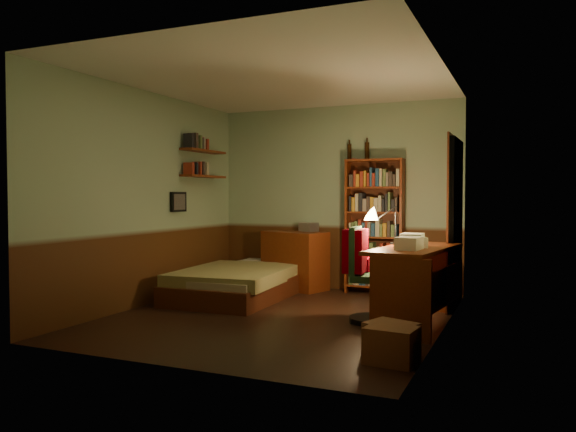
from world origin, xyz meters
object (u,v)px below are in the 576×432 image
at_px(mini_stereo, 309,227).
at_px(cardboard_box_b, 391,339).
at_px(bookshelf, 374,226).
at_px(desk_lamp, 396,218).
at_px(desk, 415,285).
at_px(bed, 243,271).
at_px(dresser, 295,260).
at_px(office_chair, 374,279).
at_px(cardboard_box_a, 391,345).

xyz_separation_m(mini_stereo, cardboard_box_b, (1.86, -2.90, -0.75)).
relative_size(mini_stereo, bookshelf, 0.13).
height_order(desk_lamp, cardboard_box_b, desk_lamp).
bearing_deg(cardboard_box_b, desk, 91.90).
relative_size(bookshelf, cardboard_box_b, 4.73).
xyz_separation_m(bed, dresser, (0.41, 0.79, 0.08)).
xyz_separation_m(mini_stereo, bookshelf, (0.97, -0.04, 0.03)).
xyz_separation_m(desk, desk_lamp, (-0.26, 0.24, 0.68)).
bearing_deg(office_chair, mini_stereo, 123.68).
xyz_separation_m(dresser, desk_lamp, (1.72, -1.28, 0.67)).
height_order(cardboard_box_a, cardboard_box_b, cardboard_box_a).
bearing_deg(bed, mini_stereo, 56.82).
distance_m(desk, cardboard_box_b, 1.28).
bearing_deg(dresser, mini_stereo, 57.30).
relative_size(bookshelf, desk_lamp, 3.23).
distance_m(bookshelf, cardboard_box_a, 3.31).
height_order(bookshelf, cardboard_box_a, bookshelf).
bearing_deg(bookshelf, mini_stereo, 175.97).
height_order(office_chair, cardboard_box_a, office_chair).
distance_m(dresser, cardboard_box_b, 3.44).
height_order(bed, office_chair, office_chair).
relative_size(desk, office_chair, 1.62).
xyz_separation_m(bookshelf, desk_lamp, (0.59, -1.36, 0.17)).
xyz_separation_m(bookshelf, cardboard_box_b, (0.89, -2.86, -0.78)).
xyz_separation_m(bed, bookshelf, (1.55, 0.88, 0.58)).
bearing_deg(dresser, cardboard_box_a, -35.73).
distance_m(bed, mini_stereo, 1.22).
distance_m(office_chair, cardboard_box_b, 1.27).
distance_m(dresser, office_chair, 2.27).
distance_m(cardboard_box_a, cardboard_box_b, 0.23).
height_order(desk, office_chair, office_chair).
bearing_deg(mini_stereo, office_chair, -26.40).
relative_size(dresser, cardboard_box_b, 2.39).
bearing_deg(mini_stereo, cardboard_box_a, -33.77).
distance_m(bookshelf, desk, 1.89).
xyz_separation_m(dresser, bookshelf, (1.14, 0.08, 0.50)).
bearing_deg(bed, dresser, 61.37).
distance_m(desk, desk_lamp, 0.77).
bearing_deg(cardboard_box_a, mini_stereo, 121.50).
bearing_deg(mini_stereo, desk_lamp, -17.18).
bearing_deg(cardboard_box_b, bed, 140.91).
bearing_deg(cardboard_box_a, desk_lamp, 101.50).
relative_size(office_chair, cardboard_box_a, 2.38).
xyz_separation_m(bed, cardboard_box_a, (2.49, -2.20, -0.19)).
xyz_separation_m(bed, cardboard_box_b, (2.44, -1.98, -0.20)).
height_order(bookshelf, desk_lamp, bookshelf).
bearing_deg(dresser, bookshelf, 23.85).
bearing_deg(dresser, desk, -17.92).
bearing_deg(dresser, bed, -97.83).
distance_m(mini_stereo, desk, 2.50).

